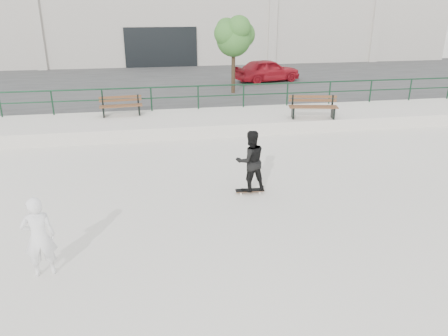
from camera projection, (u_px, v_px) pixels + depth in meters
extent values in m
plane|color=beige|center=(214.00, 254.00, 9.07)|extent=(120.00, 120.00, 0.00)
cube|color=silver|center=(178.00, 123.00, 17.71)|extent=(30.00, 3.00, 0.50)
cube|color=#373737|center=(167.00, 86.00, 25.52)|extent=(60.00, 14.00, 0.50)
cylinder|color=#143721|center=(174.00, 87.00, 18.45)|extent=(28.00, 0.06, 0.06)
cylinder|color=#143721|center=(175.00, 97.00, 18.61)|extent=(28.00, 0.05, 0.05)
cylinder|color=#143721|center=(0.00, 105.00, 17.49)|extent=(0.06, 0.06, 1.00)
cylinder|color=#143721|center=(52.00, 103.00, 17.82)|extent=(0.06, 0.06, 1.00)
cylinder|color=#143721|center=(103.00, 101.00, 18.14)|extent=(0.06, 0.06, 1.00)
cylinder|color=#143721|center=(151.00, 99.00, 18.47)|extent=(0.06, 0.06, 1.00)
cylinder|color=#143721|center=(198.00, 98.00, 18.80)|extent=(0.06, 0.06, 1.00)
cylinder|color=#143721|center=(243.00, 96.00, 19.12)|extent=(0.06, 0.06, 1.00)
cylinder|color=#143721|center=(287.00, 94.00, 19.45)|extent=(0.06, 0.06, 1.00)
cylinder|color=#143721|center=(330.00, 93.00, 19.77)|extent=(0.06, 0.06, 1.00)
cylinder|color=#143721|center=(371.00, 91.00, 20.10)|extent=(0.06, 0.06, 1.00)
cylinder|color=#143721|center=(410.00, 90.00, 20.42)|extent=(0.06, 0.06, 1.00)
cube|color=#B5ADA2|center=(156.00, 12.00, 37.03)|extent=(44.00, 16.00, 8.00)
cube|color=black|center=(161.00, 51.00, 30.50)|extent=(5.00, 0.15, 3.20)
cube|color=#B5ADA2|center=(37.00, 30.00, 28.61)|extent=(0.60, 0.25, 6.20)
cube|color=#B5ADA2|center=(273.00, 27.00, 31.21)|extent=(0.60, 0.25, 6.20)
cube|color=#B5ADA2|center=(376.00, 26.00, 32.52)|extent=(0.60, 0.25, 6.20)
cube|color=#582F1E|center=(121.00, 107.00, 17.60)|extent=(1.71, 0.25, 0.04)
cube|color=#582F1E|center=(121.00, 106.00, 17.75)|extent=(1.71, 0.25, 0.04)
cube|color=#582F1E|center=(121.00, 105.00, 17.90)|extent=(1.71, 0.25, 0.04)
cube|color=#582F1E|center=(120.00, 100.00, 17.91)|extent=(1.70, 0.17, 0.09)
cube|color=#582F1E|center=(120.00, 97.00, 17.86)|extent=(1.70, 0.17, 0.09)
cube|color=black|center=(104.00, 112.00, 17.66)|extent=(0.09, 0.48, 0.40)
cube|color=black|center=(103.00, 101.00, 17.74)|extent=(0.06, 0.05, 0.40)
cube|color=black|center=(139.00, 110.00, 17.99)|extent=(0.09, 0.48, 0.40)
cube|color=black|center=(138.00, 99.00, 18.07)|extent=(0.06, 0.05, 0.40)
cube|color=#582F1E|center=(314.00, 108.00, 17.18)|extent=(1.90, 0.52, 0.04)
cube|color=#582F1E|center=(313.00, 107.00, 17.36)|extent=(1.90, 0.52, 0.04)
cube|color=#582F1E|center=(313.00, 106.00, 17.54)|extent=(1.90, 0.52, 0.04)
cube|color=#582F1E|center=(313.00, 100.00, 17.55)|extent=(1.88, 0.44, 0.11)
cube|color=#582F1E|center=(313.00, 97.00, 17.49)|extent=(1.88, 0.44, 0.11)
cube|color=black|center=(293.00, 112.00, 17.47)|extent=(0.17, 0.53, 0.45)
cube|color=black|center=(293.00, 100.00, 17.57)|extent=(0.07, 0.07, 0.45)
cube|color=black|center=(333.00, 113.00, 17.42)|extent=(0.17, 0.53, 0.45)
cube|color=black|center=(333.00, 100.00, 17.52)|extent=(0.07, 0.07, 0.45)
cylinder|color=#423421|center=(233.00, 70.00, 21.88)|extent=(0.19, 0.19, 2.27)
sphere|color=#256425|center=(234.00, 39.00, 21.33)|extent=(1.70, 1.70, 1.70)
sphere|color=#256425|center=(242.00, 35.00, 21.60)|extent=(1.32, 1.32, 1.32)
sphere|color=#256425|center=(227.00, 33.00, 21.00)|extent=(1.23, 1.23, 1.23)
sphere|color=#256425|center=(239.00, 27.00, 20.81)|extent=(1.13, 1.13, 1.13)
sphere|color=#256425|center=(226.00, 29.00, 21.47)|extent=(1.04, 1.04, 1.04)
imported|color=#A61420|center=(267.00, 70.00, 25.14)|extent=(4.05, 2.43, 1.29)
cube|color=black|center=(250.00, 190.00, 11.91)|extent=(0.79, 0.25, 0.02)
cube|color=brown|center=(250.00, 191.00, 11.91)|extent=(0.79, 0.25, 0.01)
cube|color=gray|center=(240.00, 192.00, 11.90)|extent=(0.07, 0.16, 0.03)
cube|color=gray|center=(259.00, 191.00, 11.95)|extent=(0.07, 0.16, 0.03)
cylinder|color=beige|center=(241.00, 194.00, 11.81)|extent=(0.06, 0.03, 0.06)
cylinder|color=beige|center=(240.00, 191.00, 11.99)|extent=(0.06, 0.03, 0.06)
cylinder|color=beige|center=(260.00, 193.00, 11.87)|extent=(0.06, 0.03, 0.06)
cylinder|color=beige|center=(258.00, 190.00, 12.05)|extent=(0.06, 0.03, 0.06)
imported|color=black|center=(250.00, 161.00, 11.60)|extent=(0.89, 0.73, 1.68)
imported|color=white|center=(39.00, 237.00, 8.12)|extent=(0.65, 0.48, 1.62)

